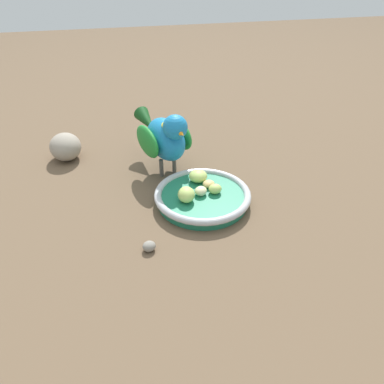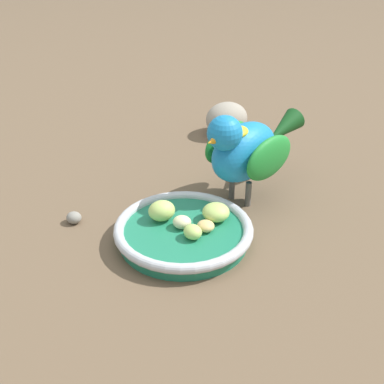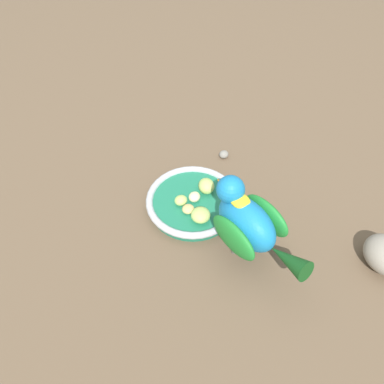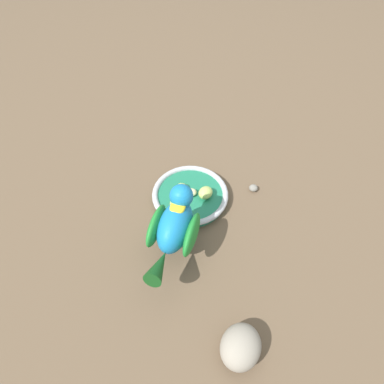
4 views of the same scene
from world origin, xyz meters
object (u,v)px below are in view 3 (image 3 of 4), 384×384
object	(u,v)px
feeding_bowl	(193,202)
parrot	(248,223)
apple_piece_3	(186,210)
apple_piece_0	(194,197)
apple_piece_2	(206,186)
pebble_0	(224,154)
apple_piece_4	(201,215)
apple_piece_1	(181,200)

from	to	relation	value
feeding_bowl	parrot	distance (m)	0.16
apple_piece_3	feeding_bowl	bearing A→B (deg)	134.26
apple_piece_0	parrot	xyz separation A→B (m)	(0.14, 0.04, 0.06)
apple_piece_0	apple_piece_2	xyz separation A→B (m)	(-0.01, 0.03, 0.01)
apple_piece_0	pebble_0	xyz separation A→B (m)	(-0.11, 0.12, -0.02)
apple_piece_0	apple_piece_2	world-z (taller)	apple_piece_2
apple_piece_2	apple_piece_3	distance (m)	0.07
apple_piece_4	apple_piece_0	bearing A→B (deg)	170.91
apple_piece_1	pebble_0	world-z (taller)	apple_piece_1
apple_piece_0	apple_piece_3	xyz separation A→B (m)	(0.02, -0.03, -0.00)
feeding_bowl	apple_piece_2	bearing A→B (deg)	110.31
apple_piece_2	apple_piece_0	bearing A→B (deg)	-67.45
apple_piece_2	feeding_bowl	bearing A→B (deg)	-69.69
feeding_bowl	apple_piece_0	world-z (taller)	apple_piece_0
apple_piece_1	apple_piece_2	size ratio (longest dim) A/B	0.69
apple_piece_4	parrot	xyz separation A→B (m)	(0.09, 0.05, 0.06)
apple_piece_1	apple_piece_4	world-z (taller)	apple_piece_4
apple_piece_0	apple_piece_4	xyz separation A→B (m)	(0.05, -0.01, 0.00)
parrot	apple_piece_2	bearing A→B (deg)	-11.02
feeding_bowl	apple_piece_4	size ratio (longest dim) A/B	5.01
feeding_bowl	parrot	world-z (taller)	parrot
feeding_bowl	apple_piece_0	size ratio (longest dim) A/B	7.48
apple_piece_3	apple_piece_0	bearing A→B (deg)	130.03
feeding_bowl	parrot	xyz separation A→B (m)	(0.14, 0.05, 0.07)
apple_piece_2	apple_piece_4	bearing A→B (deg)	-32.35
feeding_bowl	apple_piece_4	distance (m)	0.05
apple_piece_3	pebble_0	world-z (taller)	apple_piece_3
apple_piece_1	apple_piece_3	size ratio (longest dim) A/B	1.08
apple_piece_0	apple_piece_3	world-z (taller)	apple_piece_0
pebble_0	apple_piece_3	bearing A→B (deg)	-47.79
apple_piece_1	apple_piece_3	bearing A→B (deg)	2.77
apple_piece_2	apple_piece_1	bearing A→B (deg)	-78.55
apple_piece_1	apple_piece_2	bearing A→B (deg)	101.45
apple_piece_2	apple_piece_4	world-z (taller)	apple_piece_2
apple_piece_3	apple_piece_4	bearing A→B (deg)	36.46
apple_piece_0	apple_piece_1	bearing A→B (deg)	-91.93
apple_piece_0	apple_piece_4	distance (m)	0.05
feeding_bowl	pebble_0	world-z (taller)	feeding_bowl
apple_piece_4	pebble_0	world-z (taller)	apple_piece_4
parrot	pebble_0	xyz separation A→B (m)	(-0.25, 0.08, -0.08)
apple_piece_3	apple_piece_4	world-z (taller)	apple_piece_4
feeding_bowl	pebble_0	xyz separation A→B (m)	(-0.11, 0.12, -0.01)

